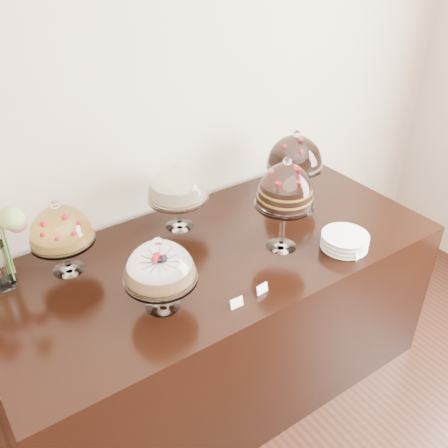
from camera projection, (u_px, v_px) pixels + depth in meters
wall_back at (94, 113)px, 2.34m from camera, size 5.00×0.04×3.00m
display_counter at (219, 318)px, 2.68m from camera, size 2.20×1.00×0.90m
cake_stand_sugar_sponge at (160, 266)px, 1.99m from camera, size 0.30×0.30×0.35m
cake_stand_choco_layer at (285, 189)px, 2.29m from camera, size 0.28×0.28×0.48m
cake_stand_cheesecake at (177, 186)px, 2.50m from camera, size 0.32×0.32×0.37m
cake_stand_dark_choco at (295, 154)px, 2.76m from camera, size 0.32×0.32×0.40m
cake_stand_fruit_tart at (60, 228)px, 2.19m from camera, size 0.29×0.29×0.37m
plate_stack at (345, 241)px, 2.44m from camera, size 0.22×0.22×0.07m
price_card_left at (237, 303)px, 2.08m from camera, size 0.06×0.02×0.04m
price_card_right at (359, 254)px, 2.37m from camera, size 0.06×0.03×0.04m
price_card_extra at (262, 289)px, 2.16m from camera, size 0.06×0.02×0.04m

